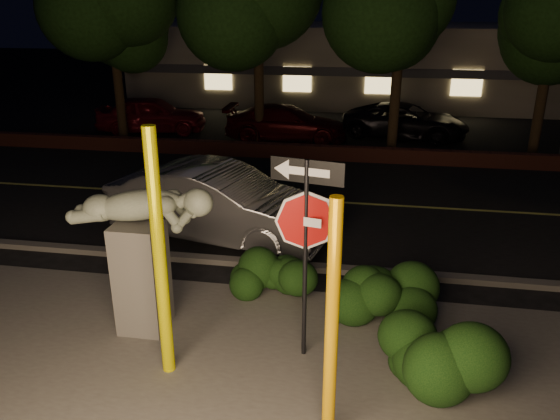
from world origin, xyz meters
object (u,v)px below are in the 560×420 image
object	(u,v)px
parked_car_red	(152,115)
yellow_pole_right	(332,327)
yellow_pole_left	(160,258)
silver_sedan	(219,203)
signpost	(306,221)
parked_car_dark	(406,121)
sculpture	(141,243)
parked_car_darkred	(286,123)

from	to	relation	value
parked_car_red	yellow_pole_right	bearing A→B (deg)	-161.08
yellow_pole_left	silver_sedan	world-z (taller)	yellow_pole_left
yellow_pole_right	parked_car_red	world-z (taller)	yellow_pole_right
signpost	yellow_pole_left	bearing A→B (deg)	-147.50
yellow_pole_left	parked_car_dark	world-z (taller)	yellow_pole_left
sculpture	parked_car_red	xyz separation A→B (m)	(-5.57, 13.99, -0.79)
silver_sedan	parked_car_darkred	distance (m)	9.70
sculpture	signpost	bearing A→B (deg)	-6.64
yellow_pole_right	yellow_pole_left	bearing A→B (deg)	159.04
sculpture	silver_sedan	size ratio (longest dim) A/B	0.49
parked_car_darkred	parked_car_red	bearing A→B (deg)	83.76
signpost	parked_car_red	distance (m)	16.55
yellow_pole_right	parked_car_darkred	xyz separation A→B (m)	(-3.00, 15.49, -0.91)
silver_sedan	parked_car_darkred	world-z (taller)	silver_sedan
silver_sedan	yellow_pole_left	bearing A→B (deg)	-159.73
parked_car_red	silver_sedan	bearing A→B (deg)	-160.37
yellow_pole_right	parked_car_dark	bearing A→B (deg)	84.40
yellow_pole_left	yellow_pole_right	distance (m)	2.61
signpost	silver_sedan	world-z (taller)	signpost
yellow_pole_right	silver_sedan	xyz separation A→B (m)	(-3.00, 5.78, -0.75)
yellow_pole_right	parked_car_darkred	world-z (taller)	yellow_pole_right
sculpture	parked_car_red	size ratio (longest dim) A/B	0.57
yellow_pole_right	signpost	distance (m)	1.84
parked_car_darkred	parked_car_dark	distance (m)	4.82
parked_car_darkred	signpost	bearing A→B (deg)	-171.55
signpost	yellow_pole_right	bearing A→B (deg)	-60.63
parked_car_darkred	parked_car_dark	xyz separation A→B (m)	(4.64, 1.29, -0.01)
yellow_pole_right	sculpture	bearing A→B (deg)	148.30
silver_sedan	parked_car_red	distance (m)	11.66
yellow_pole_left	sculpture	bearing A→B (deg)	125.64
silver_sedan	parked_car_dark	distance (m)	11.93
yellow_pole_right	parked_car_red	size ratio (longest dim) A/B	0.72
parked_car_dark	parked_car_red	bearing A→B (deg)	106.67
yellow_pole_left	signpost	xyz separation A→B (m)	(1.91, 0.72, 0.39)
yellow_pole_left	yellow_pole_right	size ratio (longest dim) A/B	1.15
yellow_pole_left	parked_car_dark	size ratio (longest dim) A/B	0.75
parked_car_dark	yellow_pole_left	bearing A→B (deg)	177.67
sculpture	parked_car_dark	distance (m)	15.60
yellow_pole_right	silver_sedan	size ratio (longest dim) A/B	0.62
silver_sedan	parked_car_darkred	size ratio (longest dim) A/B	1.08
parked_car_red	sculpture	bearing A→B (deg)	-168.08
sculpture	parked_car_dark	size ratio (longest dim) A/B	0.51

